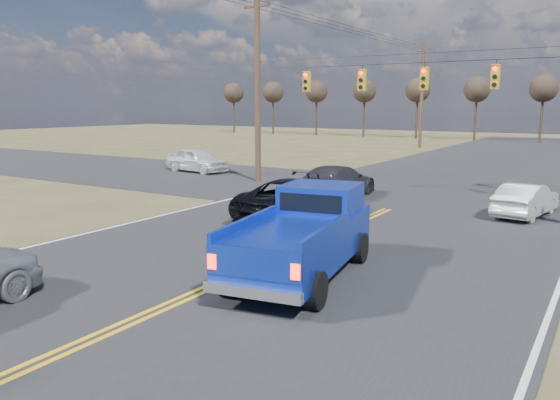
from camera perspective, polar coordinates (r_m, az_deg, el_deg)
The scene contains 11 objects.
ground at distance 10.89m, azimuth -17.03°, elevation -12.96°, with size 160.00×160.00×0.00m, color brown.
road_main at distance 18.66m, azimuth 6.76°, elevation -3.01°, with size 14.00×120.00×0.02m, color #28282B.
road_cross at distance 25.99m, azimuth 14.33°, elevation 0.42°, with size 120.00×12.00×0.02m, color #28282B.
signal_gantry at distance 25.32m, azimuth 15.78°, elevation 11.63°, with size 19.60×4.83×10.00m.
utility_poles at distance 24.73m, azimuth 14.13°, elevation 12.13°, with size 19.60×58.32×10.00m.
treeline at distance 34.34m, azimuth 19.44°, elevation 11.97°, with size 87.00×117.80×7.40m.
pickup_truck at distance 13.29m, azimuth 2.55°, elevation -3.71°, with size 2.99×5.89×2.11m.
black_suv at distance 19.88m, azimuth 1.97°, elevation 0.11°, with size 2.54×5.50×1.53m, color black.
white_car_queue at distance 22.43m, azimuth 24.28°, elevation 0.01°, with size 1.34×3.83×1.26m, color silver.
dgrey_car_queue at distance 24.68m, azimuth 5.95°, elevation 1.93°, with size 2.08×5.12×1.49m, color #353439.
cross_car_west at distance 34.44m, azimuth -8.66°, elevation 4.15°, with size 4.42×1.78×1.51m, color white.
Camera 1 is at (7.71, -6.47, 4.16)m, focal length 35.00 mm.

